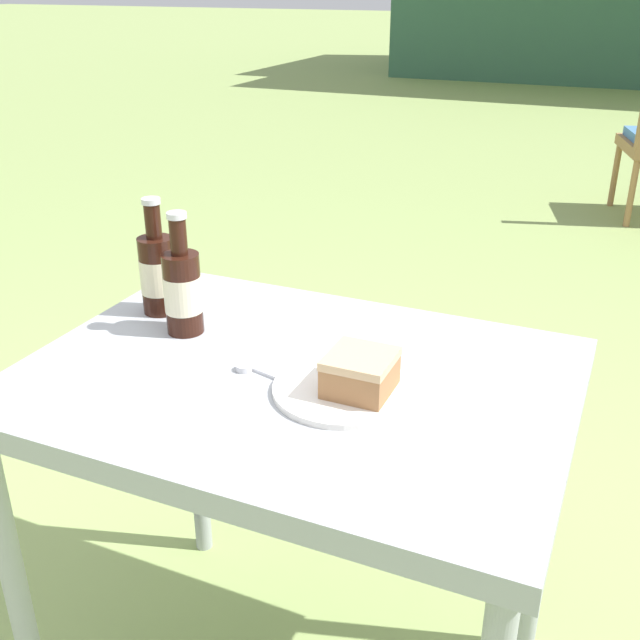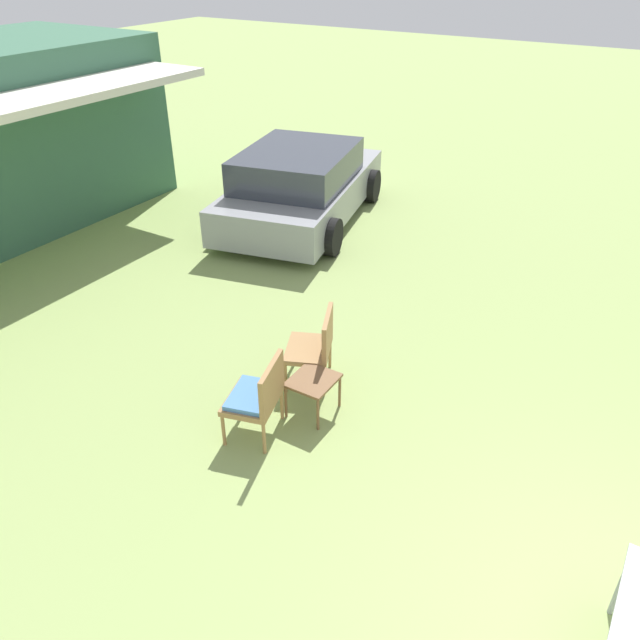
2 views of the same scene
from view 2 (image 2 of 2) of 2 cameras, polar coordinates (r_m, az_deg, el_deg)
parked_car at (r=11.11m, az=-1.77°, el=12.15°), size 4.33×2.74×1.30m
wicker_chair_cushioned at (r=6.21m, az=-5.70°, el=-6.82°), size 0.70×0.62×0.87m
wicker_chair_plain at (r=6.90m, az=-0.38°, el=-2.18°), size 0.74×0.68×0.87m
garden_side_table at (r=6.51m, az=-0.65°, el=-5.79°), size 0.49×0.44×0.43m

